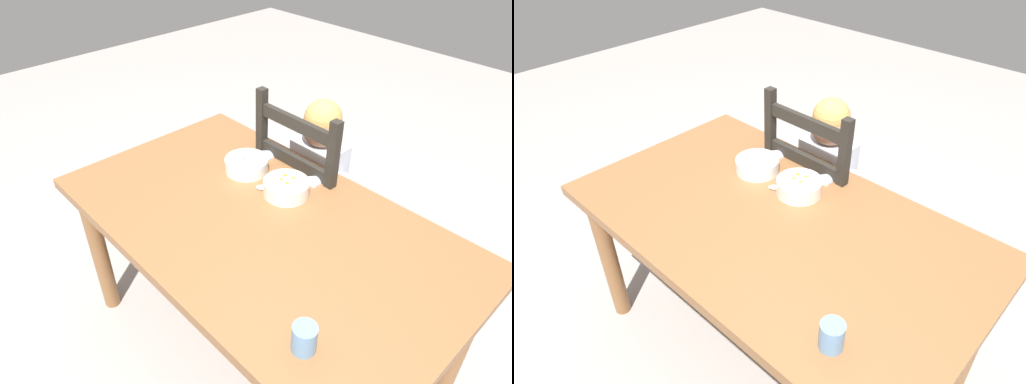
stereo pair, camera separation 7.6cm
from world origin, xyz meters
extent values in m
plane|color=#9C9792|center=(0.00, 0.00, 0.00)|extent=(8.00, 8.00, 0.00)
cube|color=brown|center=(0.00, 0.00, 0.69)|extent=(1.45, 0.84, 0.04)
cylinder|color=brown|center=(-0.65, -0.35, 0.33)|extent=(0.07, 0.07, 0.67)
cylinder|color=brown|center=(-0.65, 0.35, 0.33)|extent=(0.07, 0.07, 0.67)
cylinder|color=brown|center=(0.65, 0.35, 0.33)|extent=(0.07, 0.07, 0.67)
cube|color=#272520|center=(-0.15, 0.52, 0.43)|extent=(0.43, 0.43, 0.02)
cube|color=#272520|center=(0.04, 0.71, 0.21)|extent=(0.04, 0.04, 0.42)
cube|color=#272520|center=(-0.34, 0.71, 0.21)|extent=(0.04, 0.04, 0.42)
cube|color=#272520|center=(0.04, 0.33, 0.21)|extent=(0.04, 0.04, 0.42)
cube|color=#272520|center=(-0.34, 0.33, 0.21)|extent=(0.04, 0.04, 0.42)
cube|color=#272520|center=(0.04, 0.33, 0.71)|extent=(0.04, 0.04, 0.55)
cube|color=#272520|center=(-0.34, 0.33, 0.71)|extent=(0.04, 0.04, 0.55)
cube|color=#272520|center=(-0.15, 0.33, 0.90)|extent=(0.36, 0.03, 0.05)
cube|color=#272520|center=(-0.15, 0.33, 0.74)|extent=(0.36, 0.03, 0.05)
cube|color=silver|center=(-0.15, 0.49, 0.60)|extent=(0.22, 0.14, 0.32)
sphere|color=#AA7859|center=(-0.15, 0.49, 0.83)|extent=(0.17, 0.17, 0.17)
sphere|color=tan|center=(-0.15, 0.49, 0.87)|extent=(0.16, 0.16, 0.16)
cylinder|color=#3F4C72|center=(-0.20, 0.37, 0.22)|extent=(0.07, 0.07, 0.44)
cylinder|color=#3F4C72|center=(-0.09, 0.37, 0.22)|extent=(0.07, 0.07, 0.44)
cylinder|color=silver|center=(-0.28, 0.39, 0.68)|extent=(0.06, 0.24, 0.13)
cylinder|color=silver|center=(-0.02, 0.39, 0.68)|extent=(0.06, 0.24, 0.13)
cylinder|color=white|center=(-0.26, 0.17, 0.74)|extent=(0.17, 0.17, 0.05)
cylinder|color=white|center=(-0.26, 0.17, 0.71)|extent=(0.08, 0.08, 0.01)
cylinder|color=#4A953B|center=(-0.26, 0.17, 0.74)|extent=(0.14, 0.14, 0.03)
sphere|color=#458D42|center=(-0.26, 0.16, 0.76)|extent=(0.01, 0.01, 0.01)
sphere|color=#559E48|center=(-0.26, 0.18, 0.76)|extent=(0.01, 0.01, 0.01)
sphere|color=#518C41|center=(-0.26, 0.17, 0.76)|extent=(0.01, 0.01, 0.01)
sphere|color=#438A35|center=(-0.24, 0.21, 0.76)|extent=(0.01, 0.01, 0.01)
sphere|color=green|center=(-0.27, 0.20, 0.76)|extent=(0.01, 0.01, 0.01)
cylinder|color=white|center=(-0.04, 0.17, 0.74)|extent=(0.17, 0.17, 0.06)
cylinder|color=white|center=(-0.04, 0.17, 0.71)|extent=(0.08, 0.08, 0.01)
cylinder|color=orange|center=(-0.04, 0.17, 0.75)|extent=(0.14, 0.14, 0.03)
cube|color=orange|center=(-0.04, 0.21, 0.76)|extent=(0.02, 0.02, 0.01)
cube|color=orange|center=(-0.07, 0.20, 0.76)|extent=(0.02, 0.02, 0.01)
cube|color=orange|center=(-0.03, 0.16, 0.76)|extent=(0.02, 0.02, 0.01)
cube|color=orange|center=(-0.06, 0.16, 0.76)|extent=(0.02, 0.02, 0.01)
cube|color=silver|center=(-0.08, 0.17, 0.71)|extent=(0.08, 0.07, 0.00)
ellipsoid|color=silver|center=(-0.13, 0.13, 0.71)|extent=(0.05, 0.05, 0.01)
cylinder|color=#6B9DCF|center=(0.45, -0.28, 0.75)|extent=(0.07, 0.07, 0.08)
camera|label=1|loc=(0.89, -0.85, 1.71)|focal=32.20mm
camera|label=2|loc=(0.83, -0.90, 1.71)|focal=32.20mm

